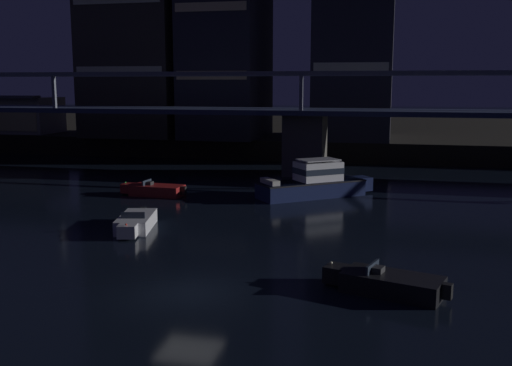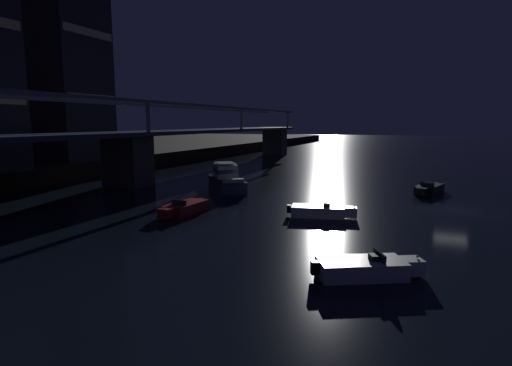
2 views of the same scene
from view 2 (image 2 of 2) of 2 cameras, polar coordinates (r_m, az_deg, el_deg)
The scene contains 8 objects.
ground_plane at distance 36.77m, azimuth 25.78°, elevation -3.39°, with size 400.00×400.00×0.00m, color black.
river_bridge at distance 47.15m, azimuth -17.55°, elevation 5.12°, with size 101.03×6.40×9.38m.
tower_central at distance 61.28m, azimuth -27.05°, elevation 21.58°, with size 8.30×12.47×39.55m.
cabin_cruiser_near_left at distance 43.39m, azimuth -4.25°, elevation 0.55°, with size 8.48×7.23×2.79m.
speedboat_near_center at distance 32.26m, azimuth -10.04°, elevation -3.47°, with size 5.22×2.06×1.16m.
speedboat_near_right at distance 44.34m, azimuth 23.04°, elevation -0.77°, with size 5.16×2.88×1.16m.
speedboat_mid_left at distance 19.71m, azimuth 15.11°, elevation -11.41°, with size 3.46×4.92×1.16m.
speedboat_mid_center at distance 31.07m, azimuth 9.06°, elevation -3.91°, with size 2.62×5.21×1.16m.
Camera 2 is at (-36.02, 2.30, 7.03)m, focal length 28.56 mm.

